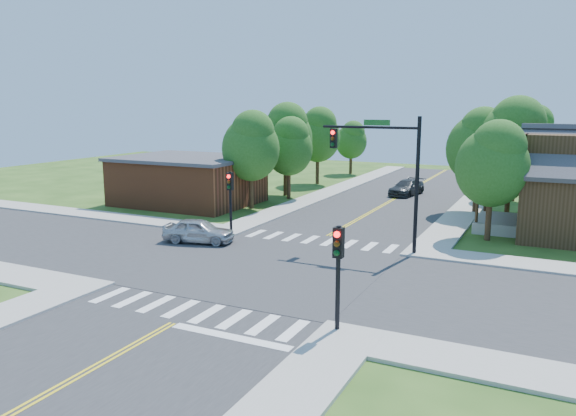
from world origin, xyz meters
The scene contains 25 objects.
ground centered at (0.00, 0.00, 0.00)m, with size 100.00×100.00×0.00m, color #294917.
road_ns centered at (0.00, 0.00, 0.02)m, with size 10.00×90.00×0.04m, color #2D2D30.
road_ew centered at (0.00, 0.00, 0.03)m, with size 90.00×10.00×0.04m, color #2D2D30.
intersection_patch centered at (0.00, 0.00, 0.00)m, with size 10.20×10.20×0.06m, color #2D2D30.
sidewalk_nw centered at (-15.82, 15.82, 0.07)m, with size 40.00×40.00×0.14m.
crosswalk_north centered at (0.00, 6.20, 0.05)m, with size 8.85×2.00×0.01m.
crosswalk_south centered at (0.00, -6.20, 0.05)m, with size 8.85×2.00×0.01m.
centerline centered at (0.00, 0.00, 0.05)m, with size 0.30×90.00×0.01m.
stop_bar centered at (2.50, -7.60, 0.00)m, with size 4.60×0.45×0.09m, color white.
signal_mast_ne centered at (3.91, 5.59, 4.85)m, with size 5.30×0.42×7.20m.
signal_pole_se centered at (5.60, -5.62, 2.66)m, with size 0.34×0.42×3.80m.
signal_pole_nw centered at (-5.60, 5.58, 2.66)m, with size 0.34×0.42×3.80m.
building_nw centered at (-14.20, 13.20, 1.88)m, with size 10.40×8.40×3.73m.
tree_e_a centered at (8.72, 10.70, 4.57)m, with size 4.10×3.90×6.98m.
tree_e_b centered at (9.14, 17.99, 5.49)m, with size 4.93×4.68×8.37m.
tree_e_c centered at (8.94, 25.60, 5.36)m, with size 4.81×4.57×8.18m.
tree_e_d centered at (9.44, 35.34, 5.10)m, with size 4.58×4.35×7.78m.
tree_w_a centered at (-8.54, 13.37, 4.84)m, with size 4.34×4.13×7.39m.
tree_w_b centered at (-8.95, 20.01, 5.21)m, with size 4.68×4.45×7.96m.
tree_w_c centered at (-9.22, 27.68, 4.94)m, with size 4.44×4.22×7.54m.
tree_w_d centered at (-8.95, 36.62, 3.89)m, with size 3.50×3.33×5.95m.
tree_house centered at (6.90, 18.77, 5.00)m, with size 4.49×4.27×7.63m.
tree_bldg centered at (-7.97, 18.64, 4.46)m, with size 4.01×3.81×6.81m.
car_silver centered at (-6.03, 2.81, 0.69)m, with size 4.30×2.46×1.38m, color #B5B8BD.
car_dgrey centered at (0.41, 24.55, 0.65)m, with size 2.57×4.74×1.31m, color #2C2E31.
Camera 1 is at (12.09, -22.85, 7.85)m, focal length 35.00 mm.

